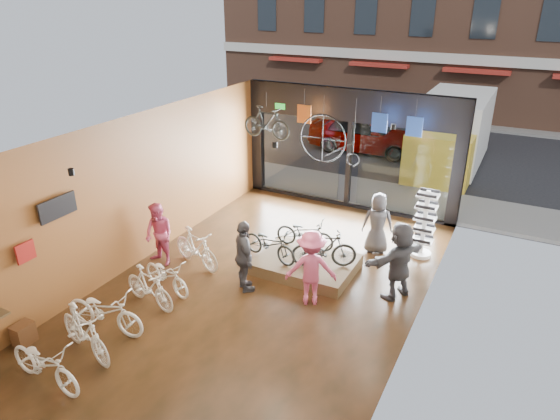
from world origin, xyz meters
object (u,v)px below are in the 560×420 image
Objects in this scene: floor_bike_0 at (45,363)px; customer_5 at (399,261)px; floor_bike_3 at (149,287)px; sunglasses_rack at (424,224)px; customer_3 at (311,268)px; display_bike_left at (270,244)px; floor_bike_4 at (167,275)px; penny_farthing at (332,142)px; floor_bike_2 at (105,311)px; box_truck at (449,136)px; hung_bike at (266,123)px; customer_4 at (378,223)px; display_platform at (306,264)px; customer_1 at (159,235)px; street_car at (365,133)px; floor_bike_1 at (84,332)px; display_bike_right at (305,233)px; customer_2 at (244,257)px; floor_bike_5 at (196,248)px; display_bike_mid at (324,249)px.

floor_bike_0 is 0.95× the size of customer_5.
floor_bike_3 is 0.83× the size of sunglasses_rack.
customer_5 is (1.66, 1.15, 0.04)m from customer_3.
display_bike_left is at bearing -55.45° from customer_3.
penny_farthing reaches higher than floor_bike_4.
floor_bike_2 is at bearing 15.40° from customer_3.
floor_bike_4 is (-4.20, -11.75, -0.98)m from box_truck.
floor_bike_3 reaches higher than floor_bike_4.
floor_bike_4 is 2.60m from display_bike_left.
customer_5 is at bearing -114.64° from hung_bike.
floor_bike_4 is 0.93× the size of customer_4.
customer_5 is (4.98, 4.02, 0.45)m from floor_bike_2.
floor_bike_3 is 0.97× the size of hung_bike.
penny_farthing is at bearing 101.40° from display_platform.
customer_4 reaches higher than customer_1.
customer_4 reaches higher than street_car.
display_platform is at bearing -11.97° from floor_bike_1.
floor_bike_4 is (-0.06, 3.42, -0.05)m from floor_bike_0.
box_truck reaches higher than floor_bike_2.
street_car is at bearing 0.33° from hung_bike.
display_bike_right is at bearing -21.27° from floor_bike_3.
customer_2 is 1.05× the size of customer_4.
hung_bike is at bearing -177.93° from sunglasses_rack.
box_truck reaches higher than floor_bike_5.
sunglasses_rack is (4.36, -8.33, 0.10)m from street_car.
floor_bike_2 is 4.92m from display_platform.
box_truck is 9.56m from customer_5.
box_truck reaches higher than customer_1.
floor_bike_0 is 7.41m from customer_5.
customer_3 is at bearing -155.46° from display_bike_right.
customer_2 is at bearing 108.05° from display_bike_mid.
customer_1 is (-1.02, 3.44, 0.31)m from floor_bike_1.
display_bike_left reaches higher than display_bike_right.
customer_2 is 3.51m from customer_5.
floor_bike_0 is 0.99× the size of customer_2.
box_truck is 2.94× the size of display_platform.
customer_3 is (3.12, 3.59, 0.37)m from floor_bike_1.
customer_4 reaches higher than display_bike_right.
display_bike_mid is 0.90× the size of customer_2.
floor_bike_5 is (-0.63, -11.49, -0.33)m from street_car.
floor_bike_3 is at bearing -160.39° from floor_bike_5.
display_platform is at bearing -19.81° from floor_bike_0.
customer_1 is (-2.63, -1.03, 0.11)m from display_bike_left.
display_bike_right reaches higher than floor_bike_4.
display_bike_left is at bearing 31.08° from customer_1.
penny_farthing reaches higher than sunglasses_rack.
box_truck reaches higher than customer_5.
penny_farthing reaches higher than customer_5.
floor_bike_3 is 0.99× the size of floor_bike_4.
customer_4 reaches higher than display_bike_left.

